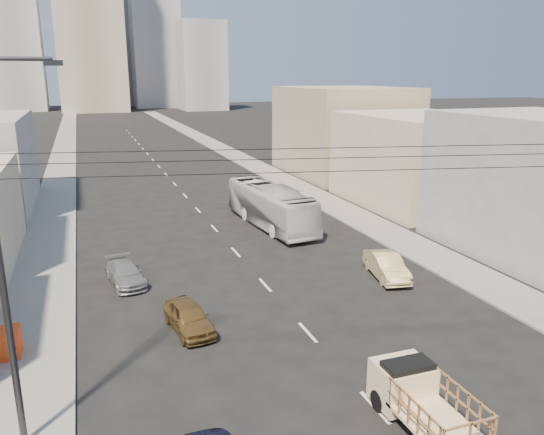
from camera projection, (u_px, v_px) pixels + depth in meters
sidewalk_left at (63, 155)px, 76.74m from camera, size 3.50×180.00×0.12m
sidewalk_right at (221, 148)px, 84.37m from camera, size 3.50×180.00×0.12m
lane_dashes at (162, 170)px, 65.12m from camera, size 0.15×104.00×0.01m
flatbed_pickup at (421, 397)px, 17.50m from camera, size 1.95×4.41×1.90m
city_bus at (270, 206)px, 40.87m from camera, size 3.78×11.73×3.21m
sedan_brown at (189, 317)px, 24.25m from camera, size 2.06×4.06×1.33m
sedan_tan at (386, 266)px, 30.59m from camera, size 2.28×4.51×1.42m
sedan_grey at (125, 274)px, 29.71m from camera, size 2.23×4.30×1.19m
streetlamp_left at (2, 253)px, 15.20m from camera, size 2.36×0.25×12.00m
overhead_wires at (399, 158)px, 15.96m from camera, size 23.01×5.02×0.72m
bldg_right_near at (539, 183)px, 34.66m from camera, size 10.00×12.00×9.00m
bldg_right_mid at (419, 159)px, 47.68m from camera, size 11.00×14.00×8.00m
bldg_right_far at (343, 131)px, 62.13m from camera, size 12.00×16.00×10.00m
high_rise_tower at (88, 12)px, 162.35m from camera, size 20.00×20.00×60.00m
midrise_ne at (155, 49)px, 185.74m from camera, size 16.00×16.00×40.00m
midrise_nw at (17, 56)px, 167.69m from camera, size 15.00×15.00×34.00m
midrise_back at (117, 45)px, 194.96m from camera, size 18.00×18.00×44.00m
midrise_east at (202, 66)px, 173.02m from camera, size 14.00×14.00×28.00m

